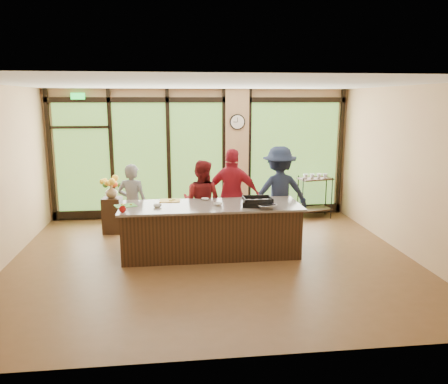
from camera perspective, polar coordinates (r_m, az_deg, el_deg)
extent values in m
plane|color=brown|center=(7.76, -1.51, -8.81)|extent=(7.00, 7.00, 0.00)
plane|color=silver|center=(7.26, -1.64, 13.93)|extent=(7.00, 7.00, 0.00)
plane|color=tan|center=(10.32, -3.06, 4.97)|extent=(7.00, 0.00, 7.00)
plane|color=tan|center=(8.42, 22.91, 2.47)|extent=(0.00, 6.00, 6.00)
cube|color=tan|center=(10.35, 1.68, 5.00)|extent=(0.55, 0.12, 3.00)
cube|color=black|center=(10.20, -3.12, 11.92)|extent=(6.90, 0.08, 0.12)
cube|color=black|center=(10.53, -2.96, -2.54)|extent=(6.90, 0.08, 0.20)
cube|color=#19D83F|center=(10.33, -18.56, 11.78)|extent=(0.30, 0.04, 0.14)
cube|color=#365C20|center=(10.48, -17.98, 4.23)|extent=(1.20, 0.02, 2.50)
cube|color=#365C20|center=(10.31, -10.86, 4.48)|extent=(1.20, 0.02, 2.50)
cube|color=#365C20|center=(10.29, -3.61, 4.66)|extent=(1.20, 0.02, 2.50)
cube|color=#365C20|center=(10.68, 9.13, 4.79)|extent=(2.10, 0.02, 2.50)
cube|color=black|center=(10.62, -21.74, 4.33)|extent=(0.08, 0.08, 3.00)
cube|color=black|center=(10.35, -14.48, 4.62)|extent=(0.08, 0.08, 3.00)
cube|color=black|center=(10.25, -7.24, 4.84)|extent=(0.08, 0.08, 3.00)
cube|color=black|center=(10.32, 0.02, 4.98)|extent=(0.08, 0.08, 3.00)
cube|color=black|center=(10.41, 3.31, 5.02)|extent=(0.08, 0.08, 3.00)
cube|color=black|center=(11.02, 14.96, 5.02)|extent=(0.08, 0.08, 3.00)
cube|color=black|center=(7.90, -1.72, -5.06)|extent=(3.10, 1.00, 0.88)
cube|color=gray|center=(7.78, -1.74, -1.82)|extent=(3.20, 1.10, 0.04)
cylinder|color=black|center=(10.22, 1.76, 9.13)|extent=(0.36, 0.04, 0.36)
cylinder|color=white|center=(10.20, 1.77, 9.12)|extent=(0.31, 0.01, 0.31)
cube|color=black|center=(10.19, 1.78, 9.40)|extent=(0.01, 0.00, 0.11)
cube|color=black|center=(10.19, 1.50, 9.12)|extent=(0.09, 0.00, 0.01)
imported|color=slate|center=(8.64, -11.86, -1.49)|extent=(0.64, 0.49, 1.56)
imported|color=maroon|center=(8.50, -2.93, -1.24)|extent=(0.98, 0.89, 1.62)
imported|color=maroon|center=(8.54, 1.16, -0.45)|extent=(1.16, 0.80, 1.83)
imported|color=#192138|center=(8.83, 7.19, -0.06)|extent=(1.22, 0.73, 1.85)
cube|color=black|center=(7.70, 4.36, -1.50)|extent=(0.57, 0.49, 0.09)
imported|color=silver|center=(7.52, 5.49, -1.87)|extent=(0.43, 0.43, 0.08)
cube|color=#3E8C33|center=(7.87, -12.75, -1.75)|extent=(0.43, 0.38, 0.01)
cube|color=gold|center=(8.12, -7.08, -1.12)|extent=(0.39, 0.30, 0.01)
cube|color=gold|center=(7.97, 4.98, -1.33)|extent=(0.39, 0.31, 0.01)
imported|color=silver|center=(7.68, -8.69, -1.80)|extent=(0.18, 0.18, 0.05)
imported|color=silver|center=(7.71, -0.78, -1.59)|extent=(0.16, 0.16, 0.05)
imported|color=silver|center=(8.13, -2.50, -0.94)|extent=(0.15, 0.15, 0.03)
imported|color=#A71210|center=(7.43, -13.11, -2.25)|extent=(0.12, 0.12, 0.09)
cube|color=black|center=(9.48, -14.35, -2.93)|extent=(0.41, 0.41, 0.75)
imported|color=olive|center=(9.37, -14.51, 0.08)|extent=(0.30, 0.30, 0.26)
cube|color=black|center=(10.66, 11.67, -2.17)|extent=(0.84, 0.59, 0.03)
cube|color=black|center=(10.51, 11.84, 1.70)|extent=(0.84, 0.59, 0.03)
cylinder|color=black|center=(10.31, 10.23, -0.91)|extent=(0.03, 0.03, 0.98)
cylinder|color=black|center=(10.53, 13.88, -0.80)|extent=(0.03, 0.03, 0.98)
cylinder|color=black|center=(10.67, 9.63, -0.45)|extent=(0.03, 0.03, 0.98)
cylinder|color=black|center=(10.89, 13.16, -0.35)|extent=(0.03, 0.03, 0.98)
imported|color=silver|center=(10.42, 10.60, 2.05)|extent=(0.13, 0.13, 0.10)
imported|color=silver|center=(10.47, 11.45, 2.06)|extent=(0.13, 0.13, 0.10)
imported|color=silver|center=(10.53, 12.30, 2.07)|extent=(0.13, 0.13, 0.10)
imported|color=silver|center=(10.58, 13.09, 2.08)|extent=(0.13, 0.13, 0.10)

